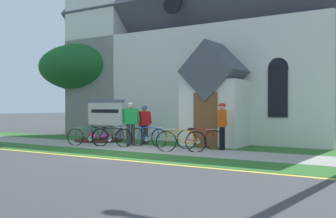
% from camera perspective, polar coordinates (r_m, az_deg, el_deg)
% --- Properties ---
extents(ground, '(140.00, 140.00, 0.00)m').
position_cam_1_polar(ground, '(16.94, 3.12, -4.94)').
color(ground, '#3D3D3F').
extents(sidewalk_slab, '(32.00, 2.21, 0.01)m').
position_cam_1_polar(sidewalk_slab, '(15.33, -5.62, -5.47)').
color(sidewalk_slab, '#99968E').
rests_on(sidewalk_slab, ground).
extents(grass_verge, '(32.00, 1.72, 0.01)m').
position_cam_1_polar(grass_verge, '(13.84, -10.61, -6.11)').
color(grass_verge, '#2D6628').
rests_on(grass_verge, ground).
extents(church_lawn, '(24.00, 2.11, 0.01)m').
position_cam_1_polar(church_lawn, '(17.09, -1.17, -4.88)').
color(church_lawn, '#2D6628').
rests_on(church_lawn, ground).
extents(curb_paint_stripe, '(28.00, 0.16, 0.01)m').
position_cam_1_polar(curb_paint_stripe, '(13.12, -13.61, -6.47)').
color(curb_paint_stripe, yellow).
rests_on(curb_paint_stripe, ground).
extents(church_building, '(14.10, 9.91, 13.01)m').
position_cam_1_polar(church_building, '(21.66, 4.44, 8.61)').
color(church_building, silver).
rests_on(church_building, ground).
extents(church_sign, '(2.22, 0.20, 1.87)m').
position_cam_1_polar(church_sign, '(18.55, -8.96, -0.67)').
color(church_sign, slate).
rests_on(church_sign, ground).
extents(flower_bed, '(2.15, 2.15, 0.34)m').
position_cam_1_polar(flower_bed, '(18.30, -9.84, -4.28)').
color(flower_bed, '#382319').
rests_on(flower_bed, ground).
extents(bicycle_blue, '(1.64, 0.64, 0.80)m').
position_cam_1_polar(bicycle_blue, '(14.61, 4.60, -4.29)').
color(bicycle_blue, black).
rests_on(bicycle_blue, ground).
extents(bicycle_orange, '(1.68, 0.51, 0.78)m').
position_cam_1_polar(bicycle_orange, '(15.69, -8.06, -4.00)').
color(bicycle_orange, black).
rests_on(bicycle_orange, ground).
extents(bicycle_white, '(1.68, 0.65, 0.79)m').
position_cam_1_polar(bicycle_white, '(16.22, -11.35, -3.88)').
color(bicycle_white, black).
rests_on(bicycle_white, ground).
extents(bicycle_yellow, '(1.77, 0.09, 0.82)m').
position_cam_1_polar(bicycle_yellow, '(15.57, -2.86, -4.00)').
color(bicycle_yellow, black).
rests_on(bicycle_yellow, ground).
extents(bicycle_silver, '(1.64, 0.71, 0.83)m').
position_cam_1_polar(bicycle_silver, '(13.73, 1.89, -4.57)').
color(bicycle_silver, black).
rests_on(bicycle_silver, ground).
extents(cyclist_in_green_jersey, '(0.58, 0.49, 1.74)m').
position_cam_1_polar(cyclist_in_green_jersey, '(15.97, -5.38, -1.57)').
color(cyclist_in_green_jersey, '#2D2D33').
rests_on(cyclist_in_green_jersey, ground).
extents(cyclist_in_white_jersey, '(0.30, 0.79, 1.69)m').
position_cam_1_polar(cyclist_in_white_jersey, '(14.43, 7.74, -1.92)').
color(cyclist_in_white_jersey, black).
rests_on(cyclist_in_white_jersey, ground).
extents(cyclist_in_blue_jersey, '(0.31, 0.68, 1.59)m').
position_cam_1_polar(cyclist_in_blue_jersey, '(16.40, -3.39, -1.88)').
color(cyclist_in_blue_jersey, '#2D2D33').
rests_on(cyclist_in_blue_jersey, ground).
extents(yard_deciduous_tree, '(4.83, 4.83, 5.01)m').
position_cam_1_polar(yard_deciduous_tree, '(22.63, -11.90, 5.77)').
color(yard_deciduous_tree, '#3D2D1E').
rests_on(yard_deciduous_tree, ground).
extents(distant_hill, '(74.92, 47.28, 25.19)m').
position_cam_1_polar(distant_hill, '(77.98, 18.67, -0.82)').
color(distant_hill, '#847A5B').
rests_on(distant_hill, ground).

